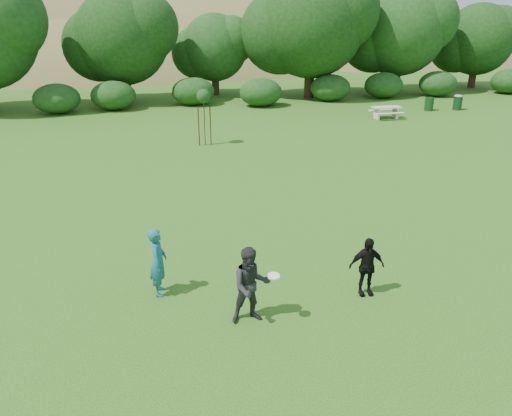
# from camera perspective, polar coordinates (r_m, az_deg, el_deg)

# --- Properties ---
(ground) EXTENTS (120.00, 120.00, 0.00)m
(ground) POSITION_cam_1_polar(r_m,az_deg,el_deg) (12.48, 3.11, -9.70)
(ground) COLOR #19470C
(ground) RESTS_ON ground
(player_teal) EXTENTS (0.49, 0.68, 1.73)m
(player_teal) POSITION_cam_1_polar(r_m,az_deg,el_deg) (12.28, -11.12, -6.05)
(player_teal) COLOR #185E6D
(player_teal) RESTS_ON ground
(player_grey) EXTENTS (0.88, 0.69, 1.79)m
(player_grey) POSITION_cam_1_polar(r_m,az_deg,el_deg) (11.02, -0.59, -8.84)
(player_grey) COLOR #262729
(player_grey) RESTS_ON ground
(player_black) EXTENTS (0.91, 0.44, 1.50)m
(player_black) POSITION_cam_1_polar(r_m,az_deg,el_deg) (12.37, 12.52, -6.54)
(player_black) COLOR black
(player_black) RESTS_ON ground
(trash_can_near) EXTENTS (0.60, 0.60, 0.90)m
(trash_can_near) POSITION_cam_1_polar(r_m,az_deg,el_deg) (37.12, 19.17, 11.16)
(trash_can_near) COLOR #153B18
(trash_can_near) RESTS_ON ground
(frisbee) EXTENTS (0.27, 0.27, 0.06)m
(frisbee) POSITION_cam_1_polar(r_m,az_deg,el_deg) (10.81, 2.04, -7.77)
(frisbee) COLOR white
(frisbee) RESTS_ON ground
(sapling) EXTENTS (0.70, 0.70, 2.85)m
(sapling) POSITION_cam_1_polar(r_m,az_deg,el_deg) (25.60, -6.02, 12.42)
(sapling) COLOR #3B2717
(sapling) RESTS_ON ground
(picnic_table) EXTENTS (1.80, 1.48, 0.76)m
(picnic_table) POSITION_cam_1_polar(r_m,az_deg,el_deg) (33.51, 14.67, 10.73)
(picnic_table) COLOR #BBB7AC
(picnic_table) RESTS_ON ground
(trash_can_lidded) EXTENTS (0.60, 0.60, 1.05)m
(trash_can_lidded) POSITION_cam_1_polar(r_m,az_deg,el_deg) (38.09, 22.07, 11.16)
(trash_can_lidded) COLOR #13351D
(trash_can_lidded) RESTS_ON ground
(hillside) EXTENTS (150.00, 72.00, 52.00)m
(hillside) POSITION_cam_1_polar(r_m,az_deg,el_deg) (80.85, -10.88, 8.11)
(hillside) COLOR olive
(hillside) RESTS_ON ground
(tree_row) EXTENTS (53.92, 10.38, 9.62)m
(tree_row) POSITION_cam_1_polar(r_m,az_deg,el_deg) (39.43, -3.96, 19.29)
(tree_row) COLOR #3A2616
(tree_row) RESTS_ON ground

